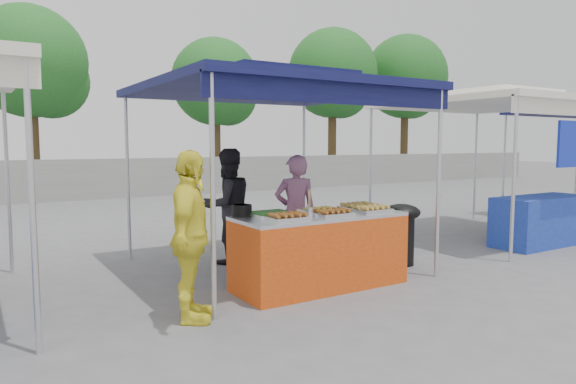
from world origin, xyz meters
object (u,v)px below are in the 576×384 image
vendor_table (320,251)px  customer_person (190,237)px  wok_burner (401,229)px  vendor_woman (295,213)px  helper_man (227,206)px  cooking_pot (242,211)px

vendor_table → customer_person: size_ratio=1.25×
vendor_table → wok_burner: vendor_table is taller
vendor_woman → helper_man: (-0.58, 0.85, 0.04)m
wok_burner → helper_man: size_ratio=0.53×
vendor_table → wok_burner: 1.61m
cooking_pot → customer_person: bearing=-143.3°
wok_burner → vendor_woman: (-1.39, 0.52, 0.26)m
wok_burner → customer_person: size_ratio=0.53×
vendor_table → helper_man: (-0.39, 1.67, 0.37)m
vendor_table → customer_person: (-1.69, -0.31, 0.38)m
vendor_woman → customer_person: 2.20m
cooking_pot → vendor_woman: (1.03, 0.50, -0.16)m
vendor_table → wok_burner: size_ratio=2.37×
vendor_table → vendor_woman: size_ratio=1.32×
helper_man → vendor_woman: bearing=118.2°
wok_burner → customer_person: 3.34m
wok_burner → vendor_woman: bearing=160.4°
cooking_pot → helper_man: (0.45, 1.35, -0.12)m
vendor_table → vendor_woman: 0.91m
cooking_pot → wok_burner: 2.46m
vendor_table → helper_man: helper_man is taller
wok_burner → customer_person: (-3.27, -0.62, 0.30)m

